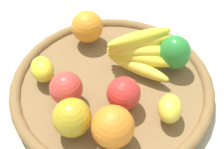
{
  "coord_description": "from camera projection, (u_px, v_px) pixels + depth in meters",
  "views": [
    {
      "loc": [
        -0.16,
        0.44,
        0.58
      ],
      "look_at": [
        0.0,
        0.0,
        0.06
      ],
      "focal_mm": 49.63,
      "sensor_mm": 36.0,
      "label": 1
    }
  ],
  "objects": [
    {
      "name": "orange_0",
      "position": [
        87.0,
        27.0,
        0.79
      ],
      "size": [
        0.1,
        0.1,
        0.08
      ],
      "primitive_type": "sphere",
      "rotation": [
        0.0,
        0.0,
        6.08
      ],
      "color": "orange",
      "rests_on": "basket"
    },
    {
      "name": "orange_1",
      "position": [
        113.0,
        127.0,
        0.59
      ],
      "size": [
        0.1,
        0.1,
        0.08
      ],
      "primitive_type": "sphere",
      "rotation": [
        0.0,
        0.0,
        6.03
      ],
      "color": "orange",
      "rests_on": "basket"
    },
    {
      "name": "bell_pepper",
      "position": [
        175.0,
        53.0,
        0.72
      ],
      "size": [
        0.08,
        0.07,
        0.09
      ],
      "primitive_type": "ellipsoid",
      "rotation": [
        0.0,
        0.0,
        3.14
      ],
      "color": "#2B8A34",
      "rests_on": "basket"
    },
    {
      "name": "banana_bunch",
      "position": [
        140.0,
        52.0,
        0.72
      ],
      "size": [
        0.16,
        0.14,
        0.09
      ],
      "color": "yellow",
      "rests_on": "basket"
    },
    {
      "name": "lemon_1",
      "position": [
        42.0,
        69.0,
        0.71
      ],
      "size": [
        0.08,
        0.09,
        0.05
      ],
      "primitive_type": "ellipsoid",
      "rotation": [
        0.0,
        0.0,
        5.47
      ],
      "color": "yellow",
      "rests_on": "basket"
    },
    {
      "name": "apple_0",
      "position": [
        124.0,
        94.0,
        0.65
      ],
      "size": [
        0.1,
        0.1,
        0.07
      ],
      "primitive_type": "sphere",
      "rotation": [
        0.0,
        0.0,
        5.77
      ],
      "color": "red",
      "rests_on": "basket"
    },
    {
      "name": "lemon_0",
      "position": [
        170.0,
        108.0,
        0.63
      ],
      "size": [
        0.06,
        0.07,
        0.05
      ],
      "primitive_type": "ellipsoid",
      "rotation": [
        0.0,
        0.0,
        1.75
      ],
      "color": "yellow",
      "rests_on": "basket"
    },
    {
      "name": "ground_plane",
      "position": [
        112.0,
        91.0,
        0.75
      ],
      "size": [
        2.4,
        2.4,
        0.0
      ],
      "primitive_type": "plane",
      "color": "#BBB8A5",
      "rests_on": "ground"
    },
    {
      "name": "apple_1",
      "position": [
        72.0,
        117.0,
        0.6
      ],
      "size": [
        0.11,
        0.11,
        0.08
      ],
      "primitive_type": "sphere",
      "rotation": [
        0.0,
        0.0,
        0.89
      ],
      "color": "gold",
      "rests_on": "basket"
    },
    {
      "name": "basket",
      "position": [
        112.0,
        86.0,
        0.73
      ],
      "size": [
        0.48,
        0.48,
        0.04
      ],
      "color": "olive",
      "rests_on": "ground_plane"
    },
    {
      "name": "apple_2",
      "position": [
        66.0,
        88.0,
        0.66
      ],
      "size": [
        0.09,
        0.09,
        0.07
      ],
      "primitive_type": "sphere",
      "rotation": [
        0.0,
        0.0,
        1.81
      ],
      "color": "#D73E37",
      "rests_on": "basket"
    }
  ]
}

